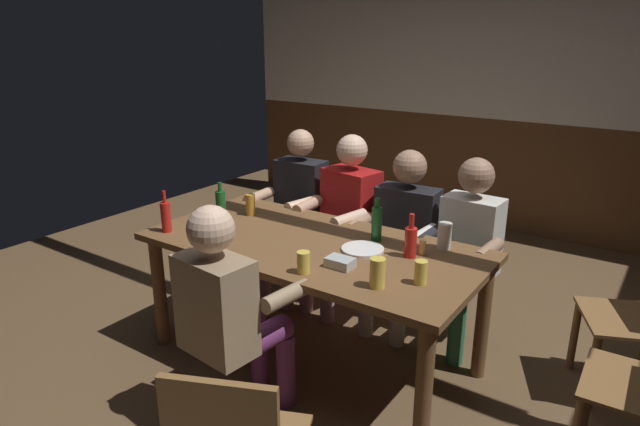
% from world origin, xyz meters
% --- Properties ---
extents(ground_plane, '(6.78, 6.78, 0.00)m').
position_xyz_m(ground_plane, '(0.00, 0.00, 0.00)').
color(ground_plane, brown).
extents(back_wall_upper, '(5.65, 0.12, 1.54)m').
position_xyz_m(back_wall_upper, '(0.00, 2.84, 1.87)').
color(back_wall_upper, silver).
extents(back_wall_wainscot, '(5.65, 0.12, 1.10)m').
position_xyz_m(back_wall_wainscot, '(0.00, 2.84, 0.55)').
color(back_wall_wainscot, brown).
rests_on(back_wall_wainscot, ground_plane).
extents(dining_table, '(1.95, 0.96, 0.76)m').
position_xyz_m(dining_table, '(0.00, -0.20, 0.67)').
color(dining_table, brown).
rests_on(dining_table, ground_plane).
extents(person_0, '(0.52, 0.52, 1.24)m').
position_xyz_m(person_0, '(-0.65, 0.50, 0.67)').
color(person_0, black).
rests_on(person_0, ground_plane).
extents(person_1, '(0.57, 0.60, 1.25)m').
position_xyz_m(person_1, '(-0.23, 0.52, 0.69)').
color(person_1, '#AD1919').
rests_on(person_1, ground_plane).
extents(person_2, '(0.56, 0.53, 1.19)m').
position_xyz_m(person_2, '(0.22, 0.50, 0.66)').
color(person_2, black).
rests_on(person_2, ground_plane).
extents(person_3, '(0.51, 0.51, 1.20)m').
position_xyz_m(person_3, '(0.65, 0.51, 0.66)').
color(person_3, silver).
rests_on(person_3, ground_plane).
extents(person_4, '(0.53, 0.54, 1.19)m').
position_xyz_m(person_4, '(0.01, -0.90, 0.66)').
color(person_4, '#997F60').
rests_on(person_4, ground_plane).
extents(table_candle, '(0.04, 0.04, 0.08)m').
position_xyz_m(table_candle, '(0.59, 0.00, 0.80)').
color(table_candle, '#F9E08C').
rests_on(table_candle, dining_table).
extents(condiment_caddy, '(0.14, 0.10, 0.05)m').
position_xyz_m(condiment_caddy, '(0.31, -0.40, 0.79)').
color(condiment_caddy, '#B2B7BC').
rests_on(condiment_caddy, dining_table).
extents(plate_0, '(0.24, 0.24, 0.01)m').
position_xyz_m(plate_0, '(0.30, -0.14, 0.77)').
color(plate_0, white).
rests_on(plate_0, dining_table).
extents(bottle_0, '(0.06, 0.06, 0.25)m').
position_xyz_m(bottle_0, '(-0.72, -0.19, 0.86)').
color(bottle_0, '#195923').
rests_on(bottle_0, dining_table).
extents(bottle_1, '(0.07, 0.07, 0.24)m').
position_xyz_m(bottle_1, '(0.55, -0.07, 0.85)').
color(bottle_1, red).
rests_on(bottle_1, dining_table).
extents(bottle_2, '(0.06, 0.06, 0.26)m').
position_xyz_m(bottle_2, '(-0.83, -0.55, 0.86)').
color(bottle_2, red).
rests_on(bottle_2, dining_table).
extents(bottle_3, '(0.06, 0.06, 0.25)m').
position_xyz_m(bottle_3, '(0.28, 0.04, 0.87)').
color(bottle_3, '#195923').
rests_on(bottle_3, dining_table).
extents(pint_glass_0, '(0.06, 0.06, 0.14)m').
position_xyz_m(pint_glass_0, '(-0.62, -0.02, 0.83)').
color(pint_glass_0, gold).
rests_on(pint_glass_0, dining_table).
extents(pint_glass_1, '(0.08, 0.08, 0.15)m').
position_xyz_m(pint_glass_1, '(0.65, 0.14, 0.84)').
color(pint_glass_1, white).
rests_on(pint_glass_1, dining_table).
extents(pint_glass_2, '(0.06, 0.06, 0.12)m').
position_xyz_m(pint_glass_2, '(0.74, -0.35, 0.82)').
color(pint_glass_2, '#E5C64C').
rests_on(pint_glass_2, dining_table).
extents(pint_glass_3, '(0.07, 0.07, 0.11)m').
position_xyz_m(pint_glass_3, '(0.20, -0.56, 0.82)').
color(pint_glass_3, '#E5C64C').
rests_on(pint_glass_3, dining_table).
extents(pint_glass_4, '(0.07, 0.07, 0.15)m').
position_xyz_m(pint_glass_4, '(0.58, -0.50, 0.84)').
color(pint_glass_4, '#E5C64C').
rests_on(pint_glass_4, dining_table).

